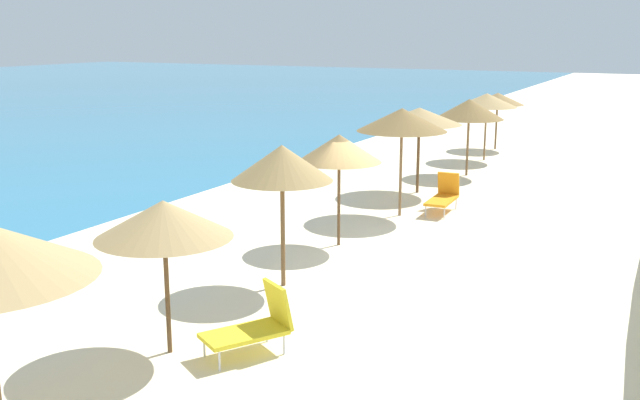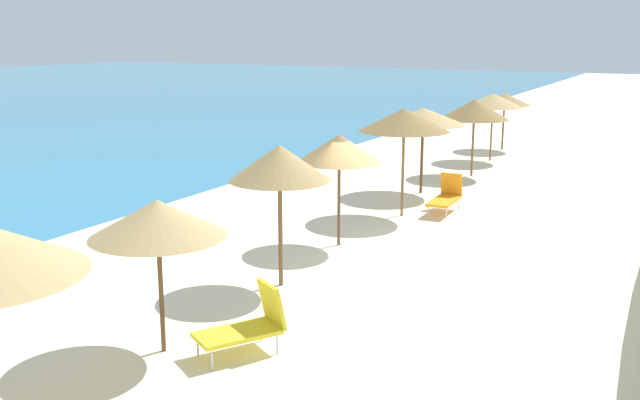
{
  "view_description": "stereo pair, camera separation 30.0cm",
  "coord_description": "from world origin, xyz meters",
  "px_view_note": "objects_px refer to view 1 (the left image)",
  "views": [
    {
      "loc": [
        -15.23,
        -6.06,
        4.97
      ],
      "look_at": [
        -0.31,
        1.53,
        1.13
      ],
      "focal_mm": 41.4,
      "sensor_mm": 36.0,
      "label": 1
    },
    {
      "loc": [
        -15.09,
        -6.33,
        4.97
      ],
      "look_at": [
        -0.31,
        1.53,
        1.13
      ],
      "focal_mm": 41.4,
      "sensor_mm": 36.0,
      "label": 2
    }
  ],
  "objects_px": {
    "beach_umbrella_4": "(282,163)",
    "beach_umbrella_8": "(469,109)",
    "beach_umbrella_9": "(487,100)",
    "lounge_chair_0": "(255,324)",
    "beach_umbrella_10": "(498,99)",
    "beach_umbrella_7": "(419,116)",
    "lounge_chair_1": "(443,196)",
    "beach_umbrella_5": "(339,148)",
    "beach_umbrella_6": "(402,120)",
    "beach_umbrella_3": "(164,219)"
  },
  "relations": [
    {
      "from": "beach_umbrella_3",
      "to": "beach_umbrella_4",
      "type": "xyz_separation_m",
      "value": [
        3.55,
        -0.04,
        0.31
      ]
    },
    {
      "from": "beach_umbrella_4",
      "to": "beach_umbrella_8",
      "type": "xyz_separation_m",
      "value": [
        12.98,
        -0.02,
        -0.15
      ]
    },
    {
      "from": "beach_umbrella_8",
      "to": "beach_umbrella_9",
      "type": "height_order",
      "value": "beach_umbrella_8"
    },
    {
      "from": "beach_umbrella_5",
      "to": "beach_umbrella_10",
      "type": "height_order",
      "value": "beach_umbrella_5"
    },
    {
      "from": "beach_umbrella_5",
      "to": "lounge_chair_0",
      "type": "relative_size",
      "value": 1.75
    },
    {
      "from": "beach_umbrella_5",
      "to": "beach_umbrella_8",
      "type": "height_order",
      "value": "beach_umbrella_8"
    },
    {
      "from": "beach_umbrella_6",
      "to": "lounge_chair_0",
      "type": "height_order",
      "value": "beach_umbrella_6"
    },
    {
      "from": "beach_umbrella_6",
      "to": "beach_umbrella_7",
      "type": "bearing_deg",
      "value": 10.71
    },
    {
      "from": "beach_umbrella_3",
      "to": "beach_umbrella_7",
      "type": "xyz_separation_m",
      "value": [
        13.04,
        0.52,
        0.24
      ]
    },
    {
      "from": "beach_umbrella_3",
      "to": "beach_umbrella_10",
      "type": "bearing_deg",
      "value": 1.25
    },
    {
      "from": "beach_umbrella_4",
      "to": "lounge_chair_1",
      "type": "height_order",
      "value": "beach_umbrella_4"
    },
    {
      "from": "beach_umbrella_7",
      "to": "beach_umbrella_10",
      "type": "relative_size",
      "value": 1.11
    },
    {
      "from": "beach_umbrella_6",
      "to": "beach_umbrella_8",
      "type": "bearing_deg",
      "value": -0.09
    },
    {
      "from": "beach_umbrella_5",
      "to": "beach_umbrella_6",
      "type": "relative_size",
      "value": 0.9
    },
    {
      "from": "beach_umbrella_5",
      "to": "beach_umbrella_8",
      "type": "bearing_deg",
      "value": -1.56
    },
    {
      "from": "beach_umbrella_10",
      "to": "beach_umbrella_5",
      "type": "bearing_deg",
      "value": -178.97
    },
    {
      "from": "beach_umbrella_7",
      "to": "lounge_chair_0",
      "type": "height_order",
      "value": "beach_umbrella_7"
    },
    {
      "from": "lounge_chair_1",
      "to": "beach_umbrella_8",
      "type": "bearing_deg",
      "value": -82.88
    },
    {
      "from": "lounge_chair_0",
      "to": "beach_umbrella_9",
      "type": "bearing_deg",
      "value": -54.45
    },
    {
      "from": "beach_umbrella_4",
      "to": "beach_umbrella_7",
      "type": "relative_size",
      "value": 1.06
    },
    {
      "from": "beach_umbrella_7",
      "to": "beach_umbrella_8",
      "type": "distance_m",
      "value": 3.54
    },
    {
      "from": "beach_umbrella_10",
      "to": "lounge_chair_0",
      "type": "relative_size",
      "value": 1.6
    },
    {
      "from": "beach_umbrella_5",
      "to": "lounge_chair_0",
      "type": "distance_m",
      "value": 6.48
    },
    {
      "from": "beach_umbrella_7",
      "to": "lounge_chair_1",
      "type": "bearing_deg",
      "value": -144.0
    },
    {
      "from": "beach_umbrella_8",
      "to": "beach_umbrella_4",
      "type": "bearing_deg",
      "value": 179.91
    },
    {
      "from": "beach_umbrella_3",
      "to": "beach_umbrella_7",
      "type": "relative_size",
      "value": 0.92
    },
    {
      "from": "lounge_chair_0",
      "to": "beach_umbrella_10",
      "type": "bearing_deg",
      "value": -54.28
    },
    {
      "from": "beach_umbrella_4",
      "to": "beach_umbrella_9",
      "type": "distance_m",
      "value": 16.4
    },
    {
      "from": "beach_umbrella_5",
      "to": "beach_umbrella_10",
      "type": "xyz_separation_m",
      "value": [
        16.27,
        0.29,
        -0.16
      ]
    },
    {
      "from": "beach_umbrella_8",
      "to": "beach_umbrella_9",
      "type": "bearing_deg",
      "value": 4.55
    },
    {
      "from": "beach_umbrella_7",
      "to": "beach_umbrella_9",
      "type": "distance_m",
      "value": 6.92
    },
    {
      "from": "lounge_chair_0",
      "to": "beach_umbrella_7",
      "type": "bearing_deg",
      "value": -50.69
    },
    {
      "from": "lounge_chair_1",
      "to": "beach_umbrella_9",
      "type": "bearing_deg",
      "value": -84.71
    },
    {
      "from": "lounge_chair_1",
      "to": "beach_umbrella_7",
      "type": "bearing_deg",
      "value": -56.28
    },
    {
      "from": "beach_umbrella_5",
      "to": "beach_umbrella_8",
      "type": "distance_m",
      "value": 9.9
    },
    {
      "from": "beach_umbrella_9",
      "to": "lounge_chair_1",
      "type": "relative_size",
      "value": 1.69
    },
    {
      "from": "beach_umbrella_8",
      "to": "beach_umbrella_9",
      "type": "distance_m",
      "value": 3.43
    },
    {
      "from": "beach_umbrella_3",
      "to": "lounge_chair_0",
      "type": "bearing_deg",
      "value": -64.45
    },
    {
      "from": "beach_umbrella_8",
      "to": "beach_umbrella_10",
      "type": "distance_m",
      "value": 6.4
    },
    {
      "from": "beach_umbrella_4",
      "to": "beach_umbrella_8",
      "type": "distance_m",
      "value": 12.98
    },
    {
      "from": "beach_umbrella_3",
      "to": "beach_umbrella_10",
      "type": "distance_m",
      "value": 22.91
    },
    {
      "from": "beach_umbrella_4",
      "to": "beach_umbrella_10",
      "type": "xyz_separation_m",
      "value": [
        19.35,
        0.54,
        -0.32
      ]
    },
    {
      "from": "beach_umbrella_8",
      "to": "beach_umbrella_10",
      "type": "bearing_deg",
      "value": 5.03
    },
    {
      "from": "beach_umbrella_5",
      "to": "beach_umbrella_6",
      "type": "bearing_deg",
      "value": -4.41
    },
    {
      "from": "beach_umbrella_9",
      "to": "beach_umbrella_5",
      "type": "bearing_deg",
      "value": -179.99
    },
    {
      "from": "beach_umbrella_3",
      "to": "beach_umbrella_8",
      "type": "xyz_separation_m",
      "value": [
        16.53,
        -0.06,
        0.16
      ]
    },
    {
      "from": "beach_umbrella_9",
      "to": "lounge_chair_1",
      "type": "bearing_deg",
      "value": -172.44
    },
    {
      "from": "beach_umbrella_4",
      "to": "beach_umbrella_6",
      "type": "relative_size",
      "value": 0.96
    },
    {
      "from": "beach_umbrella_8",
      "to": "lounge_chair_0",
      "type": "xyz_separation_m",
      "value": [
        -15.94,
        -1.17,
        -1.85
      ]
    },
    {
      "from": "beach_umbrella_3",
      "to": "lounge_chair_0",
      "type": "distance_m",
      "value": 2.17
    }
  ]
}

